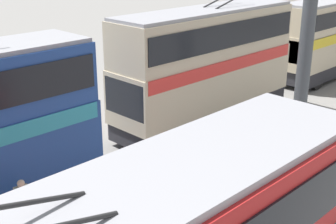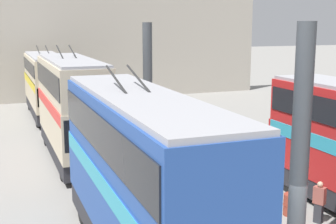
{
  "view_description": "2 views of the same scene",
  "coord_description": "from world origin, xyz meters",
  "px_view_note": "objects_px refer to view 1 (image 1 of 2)",
  "views": [
    {
      "loc": [
        -0.98,
        -8.89,
        8.18
      ],
      "look_at": [
        8.46,
        0.54,
        3.27
      ],
      "focal_mm": 50.0,
      "sensor_mm": 36.0,
      "label": 1
    },
    {
      "loc": [
        -9.87,
        8.32,
        7.19
      ],
      "look_at": [
        9.95,
        0.85,
        3.18
      ],
      "focal_mm": 50.0,
      "sensor_mm": 36.0,
      "label": 2
    }
  ],
  "objects_px": {
    "bus_right_mid": "(207,61)",
    "bus_right_far": "(334,32)",
    "person_aisle_midway": "(249,140)",
    "person_by_right_row": "(23,204)"
  },
  "relations": [
    {
      "from": "bus_right_mid",
      "to": "bus_right_far",
      "type": "bearing_deg",
      "value": -0.0
    },
    {
      "from": "bus_right_mid",
      "to": "person_aisle_midway",
      "type": "height_order",
      "value": "bus_right_mid"
    },
    {
      "from": "bus_right_far",
      "to": "person_aisle_midway",
      "type": "height_order",
      "value": "bus_right_far"
    },
    {
      "from": "bus_right_mid",
      "to": "bus_right_far",
      "type": "distance_m",
      "value": 12.33
    },
    {
      "from": "bus_right_mid",
      "to": "person_aisle_midway",
      "type": "distance_m",
      "value": 4.78
    },
    {
      "from": "person_by_right_row",
      "to": "person_aisle_midway",
      "type": "relative_size",
      "value": 1.03
    },
    {
      "from": "bus_right_mid",
      "to": "person_aisle_midway",
      "type": "bearing_deg",
      "value": -116.03
    },
    {
      "from": "bus_right_far",
      "to": "person_aisle_midway",
      "type": "distance_m",
      "value": 14.82
    },
    {
      "from": "bus_right_far",
      "to": "person_by_right_row",
      "type": "relative_size",
      "value": 5.94
    },
    {
      "from": "person_by_right_row",
      "to": "bus_right_mid",
      "type": "bearing_deg",
      "value": -71.45
    }
  ]
}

